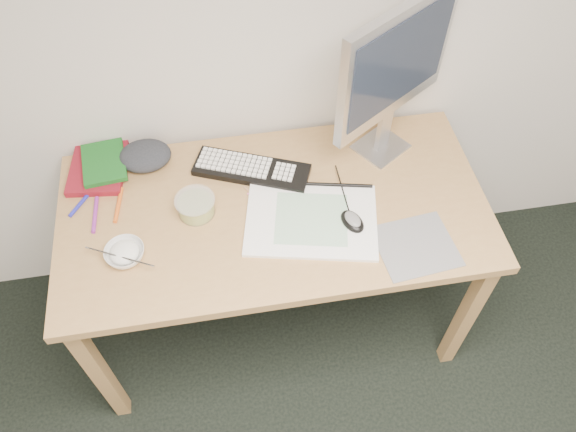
% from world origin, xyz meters
% --- Properties ---
extents(desk, '(1.40, 0.70, 0.75)m').
position_xyz_m(desk, '(-0.08, 1.43, 0.67)').
color(desk, tan).
rests_on(desk, ground).
extents(mousepad, '(0.26, 0.24, 0.00)m').
position_xyz_m(mousepad, '(0.33, 1.21, 0.75)').
color(mousepad, slate).
rests_on(mousepad, desk).
extents(sketchpad, '(0.47, 0.38, 0.01)m').
position_xyz_m(sketchpad, '(0.02, 1.36, 0.76)').
color(sketchpad, white).
rests_on(sketchpad, desk).
extents(keyboard, '(0.41, 0.27, 0.02)m').
position_xyz_m(keyboard, '(-0.14, 1.60, 0.76)').
color(keyboard, black).
rests_on(keyboard, desk).
extents(monitor, '(0.42, 0.29, 0.56)m').
position_xyz_m(monitor, '(0.33, 1.64, 1.10)').
color(monitor, silver).
rests_on(monitor, desk).
extents(mouse, '(0.09, 0.11, 0.03)m').
position_xyz_m(mouse, '(0.15, 1.32, 0.78)').
color(mouse, black).
rests_on(mouse, sketchpad).
extents(rice_bowl, '(0.15, 0.15, 0.04)m').
position_xyz_m(rice_bowl, '(-0.56, 1.32, 0.77)').
color(rice_bowl, white).
rests_on(rice_bowl, desk).
extents(chopsticks, '(0.20, 0.11, 0.02)m').
position_xyz_m(chopsticks, '(-0.57, 1.29, 0.79)').
color(chopsticks, silver).
rests_on(chopsticks, rice_bowl).
extents(fruit_tub, '(0.14, 0.14, 0.06)m').
position_xyz_m(fruit_tub, '(-0.33, 1.46, 0.78)').
color(fruit_tub, '#E6BD51').
rests_on(fruit_tub, desk).
extents(book_red, '(0.21, 0.26, 0.02)m').
position_xyz_m(book_red, '(-0.65, 1.70, 0.76)').
color(book_red, maroon).
rests_on(book_red, desk).
extents(book_green, '(0.16, 0.21, 0.02)m').
position_xyz_m(book_green, '(-0.63, 1.69, 0.78)').
color(book_green, '#165A1C').
rests_on(book_green, book_red).
extents(cloth_lump, '(0.18, 0.16, 0.06)m').
position_xyz_m(cloth_lump, '(-0.49, 1.70, 0.78)').
color(cloth_lump, '#24272C').
rests_on(cloth_lump, desk).
extents(pencil_pink, '(0.17, 0.01, 0.01)m').
position_xyz_m(pencil_pink, '(-0.08, 1.50, 0.75)').
color(pencil_pink, pink).
rests_on(pencil_pink, desk).
extents(pencil_tan, '(0.10, 0.14, 0.01)m').
position_xyz_m(pencil_tan, '(-0.12, 1.46, 0.75)').
color(pencil_tan, tan).
rests_on(pencil_tan, desk).
extents(pencil_black, '(0.19, 0.06, 0.01)m').
position_xyz_m(pencil_black, '(0.02, 1.49, 0.75)').
color(pencil_black, black).
rests_on(pencil_black, desk).
extents(marker_blue, '(0.08, 0.12, 0.01)m').
position_xyz_m(marker_blue, '(-0.70, 1.56, 0.76)').
color(marker_blue, '#2122B6').
rests_on(marker_blue, desk).
extents(marker_orange, '(0.03, 0.14, 0.01)m').
position_xyz_m(marker_orange, '(-0.58, 1.52, 0.76)').
color(marker_orange, orange).
rests_on(marker_orange, desk).
extents(marker_purple, '(0.02, 0.14, 0.01)m').
position_xyz_m(marker_purple, '(-0.66, 1.49, 0.76)').
color(marker_purple, purple).
rests_on(marker_purple, desk).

